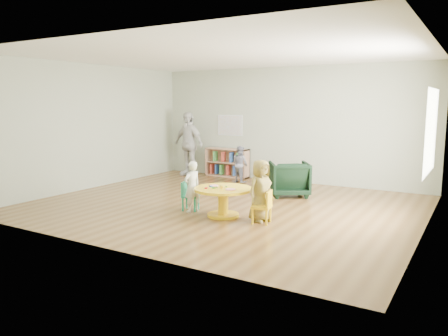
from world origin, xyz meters
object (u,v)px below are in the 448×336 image
object	(u,v)px
kid_chair_left	(188,195)
child_right	(261,191)
bookshelf	(227,163)
adult_caretaker	(188,144)
kid_chair_right	(264,206)
child_left	(192,187)
toddler	(240,164)
armchair	(289,179)
activity_table	(223,197)

from	to	relation	value
kid_chair_left	child_right	size ratio (longest dim) A/B	0.51
bookshelf	adult_caretaker	world-z (taller)	adult_caretaker
kid_chair_right	child_left	xyz separation A→B (m)	(-1.43, 0.03, 0.17)
kid_chair_left	child_left	distance (m)	0.24
child_right	toddler	size ratio (longest dim) A/B	1.14
kid_chair_right	armchair	xyz separation A→B (m)	(-0.47, 2.19, 0.07)
kid_chair_left	toddler	world-z (taller)	toddler
activity_table	kid_chair_left	world-z (taller)	activity_table
activity_table	child_left	distance (m)	0.64
bookshelf	adult_caretaker	bearing A→B (deg)	-159.03
child_right	adult_caretaker	size ratio (longest dim) A/B	0.60
child_right	kid_chair_left	bearing A→B (deg)	108.20
activity_table	kid_chair_right	xyz separation A→B (m)	(0.80, -0.05, -0.05)
activity_table	adult_caretaker	xyz separation A→B (m)	(-3.00, 3.23, 0.51)
armchair	toddler	world-z (taller)	toddler
bookshelf	kid_chair_left	bearing A→B (deg)	-70.50
child_left	adult_caretaker	world-z (taller)	adult_caretaker
toddler	adult_caretaker	size ratio (longest dim) A/B	0.53
kid_chair_left	child_left	world-z (taller)	child_left
kid_chair_right	child_right	world-z (taller)	child_right
child_left	activity_table	bearing A→B (deg)	109.52
child_left	child_right	xyz separation A→B (m)	(1.32, 0.06, 0.06)
armchair	kid_chair_left	bearing A→B (deg)	29.69
adult_caretaker	activity_table	bearing A→B (deg)	-35.47
bookshelf	child_left	size ratio (longest dim) A/B	1.31
armchair	adult_caretaker	xyz separation A→B (m)	(-3.34, 1.09, 0.49)
kid_chair_left	child_right	distance (m)	1.47
toddler	adult_caretaker	distance (m)	1.75
adult_caretaker	bookshelf	bearing A→B (deg)	32.54
adult_caretaker	child_left	bearing A→B (deg)	-42.25
kid_chair_right	activity_table	bearing A→B (deg)	76.37
activity_table	armchair	size ratio (longest dim) A/B	1.24
kid_chair_right	child_left	world-z (taller)	child_left
armchair	child_left	world-z (taller)	child_left
child_left	child_right	bearing A→B (deg)	110.09
kid_chair_left	bookshelf	world-z (taller)	bookshelf
activity_table	kid_chair_right	distance (m)	0.80
bookshelf	adult_caretaker	distance (m)	1.16
child_right	toddler	world-z (taller)	child_right
activity_table	child_right	distance (m)	0.71
child_left	toddler	distance (m)	3.13
toddler	child_left	bearing A→B (deg)	122.63
kid_chair_right	toddler	size ratio (longest dim) A/B	0.60
toddler	child_right	bearing A→B (deg)	143.80
activity_table	kid_chair_right	bearing A→B (deg)	-3.90
kid_chair_left	bookshelf	bearing A→B (deg)	-177.67
activity_table	toddler	world-z (taller)	toddler
kid_chair_left	armchair	bearing A→B (deg)	135.05
kid_chair_left	adult_caretaker	distance (m)	3.93
child_right	toddler	xyz separation A→B (m)	(-2.01, 2.99, -0.06)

